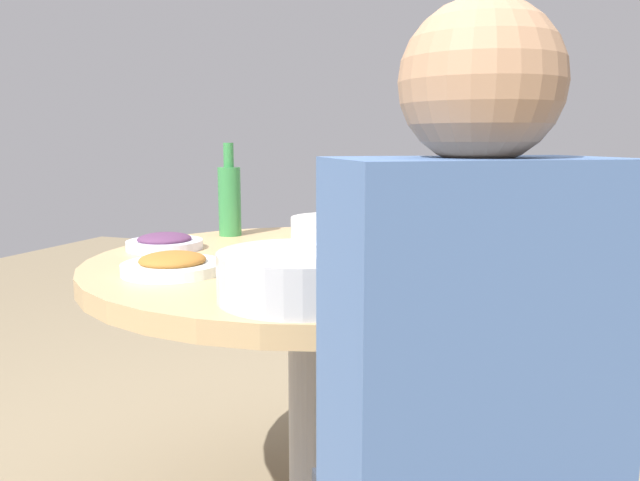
{
  "coord_description": "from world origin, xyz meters",
  "views": [
    {
      "loc": [
        0.53,
        -1.4,
        1.03
      ],
      "look_at": [
        0.02,
        -0.03,
        0.79
      ],
      "focal_mm": 34.89,
      "sensor_mm": 36.0,
      "label": 1
    }
  ],
  "objects": [
    {
      "name": "dish_eggplant",
      "position": [
        -0.43,
        -0.02,
        0.76
      ],
      "size": [
        0.2,
        0.2,
        0.04
      ],
      "color": "silver",
      "rests_on": "round_dining_table"
    },
    {
      "name": "tea_cup_far",
      "position": [
        0.33,
        0.23,
        0.77
      ],
      "size": [
        0.08,
        0.08,
        0.06
      ],
      "primitive_type": "cylinder",
      "color": "#CA4E42",
      "rests_on": "round_dining_table"
    },
    {
      "name": "green_bottle",
      "position": [
        -0.38,
        0.25,
        0.86
      ],
      "size": [
        0.07,
        0.07,
        0.28
      ],
      "color": "#327E3F",
      "rests_on": "round_dining_table"
    },
    {
      "name": "rice_bowl",
      "position": [
        0.11,
        -0.38,
        0.79
      ],
      "size": [
        0.31,
        0.31,
        0.1
      ],
      "color": "#B2B5BA",
      "rests_on": "round_dining_table"
    },
    {
      "name": "tea_cup_side",
      "position": [
        0.45,
        0.22,
        0.78
      ],
      "size": [
        0.08,
        0.08,
        0.07
      ],
      "primitive_type": "cylinder",
      "color": "#BF514B",
      "rests_on": "round_dining_table"
    },
    {
      "name": "dish_stirfry",
      "position": [
        -0.23,
        -0.27,
        0.76
      ],
      "size": [
        0.22,
        0.22,
        0.05
      ],
      "color": "white",
      "rests_on": "round_dining_table"
    },
    {
      "name": "diner_left",
      "position": [
        0.45,
        -0.66,
        0.75
      ],
      "size": [
        0.46,
        0.46,
        0.76
      ],
      "color": "#2D333D",
      "rests_on": "stool_for_diner_left"
    },
    {
      "name": "round_dining_table",
      "position": [
        0.0,
        0.0,
        0.6
      ],
      "size": [
        1.12,
        1.12,
        0.75
      ],
      "color": "#99999E",
      "rests_on": "ground"
    },
    {
      "name": "tea_cup_near",
      "position": [
        0.2,
        0.48,
        0.77
      ],
      "size": [
        0.06,
        0.06,
        0.06
      ],
      "primitive_type": "cylinder",
      "color": "silver",
      "rests_on": "round_dining_table"
    },
    {
      "name": "soup_bowl",
      "position": [
        -0.04,
        0.27,
        0.78
      ],
      "size": [
        0.26,
        0.27,
        0.07
      ],
      "color": "silver",
      "rests_on": "round_dining_table"
    },
    {
      "name": "dish_shrimp",
      "position": [
        0.38,
        -0.12,
        0.76
      ],
      "size": [
        0.21,
        0.21,
        0.04
      ],
      "color": "silver",
      "rests_on": "round_dining_table"
    }
  ]
}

